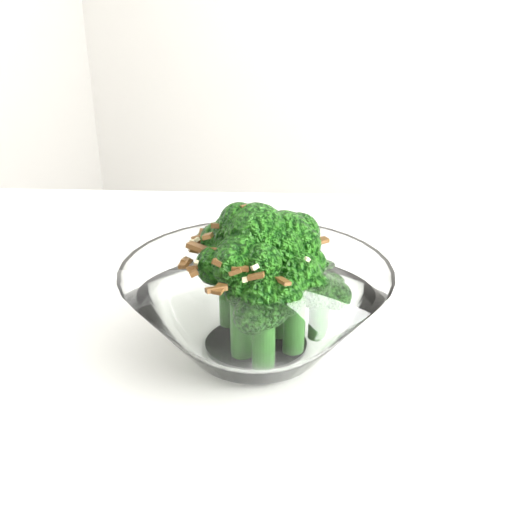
% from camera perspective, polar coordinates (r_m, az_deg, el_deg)
% --- Properties ---
extents(table, '(1.42, 1.23, 0.75)m').
position_cam_1_polar(table, '(0.68, -9.63, -9.42)').
color(table, white).
rests_on(table, ground).
extents(broccoli_dish, '(0.24, 0.24, 0.15)m').
position_cam_1_polar(broccoli_dish, '(0.51, 0.17, -4.31)').
color(broccoli_dish, white).
rests_on(broccoli_dish, table).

